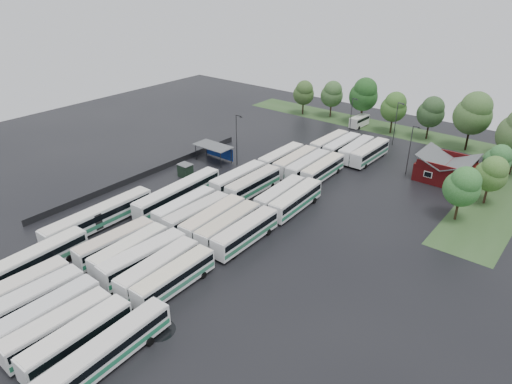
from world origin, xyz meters
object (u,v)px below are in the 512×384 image
Objects in this scene: artic_bus_east at (95,360)px; minibus at (359,121)px; brick_building at (446,171)px; artic_bus_west_a at (21,267)px.

artic_bus_east reaches higher than minibus.
brick_building is at bearing 77.73° from artic_bus_east.
brick_building is 1.58× the size of minibus.
artic_bus_west_a is at bearing -90.12° from minibus.
brick_building is 0.55× the size of artic_bus_east.
minibus is (-28.05, 19.01, -0.35)m from brick_building.
minibus is at bearing 97.82° from artic_bus_east.
artic_bus_west_a is 2.89× the size of minibus.
brick_building is 73.95m from artic_bus_west_a.
minibus is (-16.23, 88.29, -0.36)m from artic_bus_east.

